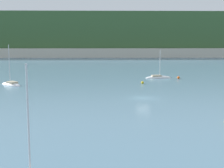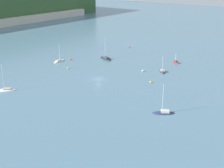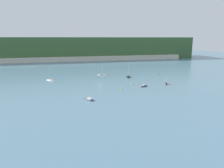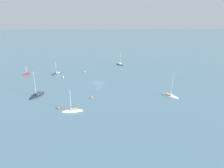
{
  "view_description": "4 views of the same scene",
  "coord_description": "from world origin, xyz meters",
  "px_view_note": "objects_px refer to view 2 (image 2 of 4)",
  "views": [
    {
      "loc": [
        -7.27,
        -57.62,
        10.8
      ],
      "look_at": [
        -5.61,
        11.66,
        1.03
      ],
      "focal_mm": 50.0,
      "sensor_mm": 36.0,
      "label": 1
    },
    {
      "loc": [
        -88.97,
        -75.58,
        39.96
      ],
      "look_at": [
        -6.16,
        -11.64,
        2.16
      ],
      "focal_mm": 50.0,
      "sensor_mm": 36.0,
      "label": 2
    },
    {
      "loc": [
        -27.23,
        -132.53,
        28.07
      ],
      "look_at": [
        4.32,
        -14.25,
        2.25
      ],
      "focal_mm": 35.0,
      "sensor_mm": 36.0,
      "label": 3
    },
    {
      "loc": [
        -4.07,
        100.51,
        33.97
      ],
      "look_at": [
        -6.38,
        6.08,
        1.48
      ],
      "focal_mm": 35.0,
      "sensor_mm": 36.0,
      "label": 4
    }
  ],
  "objects_px": {
    "sailboat_3": "(59,61)",
    "sailboat_4": "(162,72)",
    "sailboat_0": "(106,59)",
    "mooring_buoy_0": "(68,68)",
    "sailboat_1": "(6,90)",
    "sailboat_2": "(163,113)",
    "mooring_buoy_3": "(151,82)",
    "mooring_buoy_1": "(143,71)",
    "sailboat_5": "(176,63)",
    "mooring_buoy_4": "(70,59)",
    "mooring_buoy_2": "(129,47)"
  },
  "relations": [
    {
      "from": "sailboat_3",
      "to": "sailboat_4",
      "type": "distance_m",
      "value": 49.0
    },
    {
      "from": "sailboat_0",
      "to": "mooring_buoy_0",
      "type": "relative_size",
      "value": 17.36
    },
    {
      "from": "sailboat_1",
      "to": "sailboat_2",
      "type": "relative_size",
      "value": 1.06
    },
    {
      "from": "sailboat_1",
      "to": "mooring_buoy_3",
      "type": "relative_size",
      "value": 14.07
    },
    {
      "from": "mooring_buoy_0",
      "to": "mooring_buoy_1",
      "type": "relative_size",
      "value": 0.83
    },
    {
      "from": "sailboat_3",
      "to": "sailboat_1",
      "type": "bearing_deg",
      "value": -169.4
    },
    {
      "from": "sailboat_2",
      "to": "mooring_buoy_0",
      "type": "bearing_deg",
      "value": -50.87
    },
    {
      "from": "sailboat_4",
      "to": "mooring_buoy_0",
      "type": "relative_size",
      "value": 11.48
    },
    {
      "from": "sailboat_5",
      "to": "mooring_buoy_3",
      "type": "bearing_deg",
      "value": 132.71
    },
    {
      "from": "sailboat_2",
      "to": "sailboat_4",
      "type": "bearing_deg",
      "value": -96.43
    },
    {
      "from": "sailboat_2",
      "to": "mooring_buoy_0",
      "type": "relative_size",
      "value": 14.87
    },
    {
      "from": "mooring_buoy_1",
      "to": "sailboat_1",
      "type": "bearing_deg",
      "value": 151.26
    },
    {
      "from": "mooring_buoy_0",
      "to": "mooring_buoy_4",
      "type": "relative_size",
      "value": 0.85
    },
    {
      "from": "sailboat_1",
      "to": "mooring_buoy_2",
      "type": "height_order",
      "value": "sailboat_1"
    },
    {
      "from": "mooring_buoy_4",
      "to": "sailboat_0",
      "type": "bearing_deg",
      "value": -48.08
    },
    {
      "from": "mooring_buoy_4",
      "to": "sailboat_2",
      "type": "bearing_deg",
      "value": -111.89
    },
    {
      "from": "mooring_buoy_0",
      "to": "mooring_buoy_1",
      "type": "bearing_deg",
      "value": -59.34
    },
    {
      "from": "sailboat_2",
      "to": "sailboat_4",
      "type": "xyz_separation_m",
      "value": [
        35.99,
        20.37,
        -0.04
      ]
    },
    {
      "from": "sailboat_3",
      "to": "sailboat_5",
      "type": "bearing_deg",
      "value": -63.66
    },
    {
      "from": "mooring_buoy_3",
      "to": "mooring_buoy_4",
      "type": "distance_m",
      "value": 47.89
    },
    {
      "from": "sailboat_2",
      "to": "mooring_buoy_0",
      "type": "xyz_separation_m",
      "value": [
        14.7,
        55.09,
        0.2
      ]
    },
    {
      "from": "sailboat_4",
      "to": "mooring_buoy_4",
      "type": "relative_size",
      "value": 9.78
    },
    {
      "from": "sailboat_1",
      "to": "mooring_buoy_4",
      "type": "height_order",
      "value": "sailboat_1"
    },
    {
      "from": "sailboat_3",
      "to": "mooring_buoy_4",
      "type": "height_order",
      "value": "sailboat_3"
    },
    {
      "from": "sailboat_3",
      "to": "mooring_buoy_2",
      "type": "height_order",
      "value": "sailboat_3"
    },
    {
      "from": "sailboat_5",
      "to": "sailboat_0",
      "type": "bearing_deg",
      "value": 59.07
    },
    {
      "from": "mooring_buoy_0",
      "to": "sailboat_5",
      "type": "bearing_deg",
      "value": -41.78
    },
    {
      "from": "sailboat_0",
      "to": "sailboat_1",
      "type": "distance_m",
      "value": 54.88
    },
    {
      "from": "sailboat_4",
      "to": "mooring_buoy_2",
      "type": "xyz_separation_m",
      "value": [
        28.43,
        36.52,
        0.28
      ]
    },
    {
      "from": "sailboat_2",
      "to": "sailboat_3",
      "type": "height_order",
      "value": "sailboat_2"
    },
    {
      "from": "mooring_buoy_4",
      "to": "mooring_buoy_1",
      "type": "bearing_deg",
      "value": -82.07
    },
    {
      "from": "sailboat_1",
      "to": "sailboat_4",
      "type": "relative_size",
      "value": 1.38
    },
    {
      "from": "mooring_buoy_2",
      "to": "mooring_buoy_4",
      "type": "distance_m",
      "value": 39.19
    },
    {
      "from": "sailboat_3",
      "to": "mooring_buoy_0",
      "type": "distance_m",
      "value": 13.26
    },
    {
      "from": "sailboat_4",
      "to": "mooring_buoy_3",
      "type": "xyz_separation_m",
      "value": [
        -14.91,
        -3.2,
        0.28
      ]
    },
    {
      "from": "sailboat_2",
      "to": "mooring_buoy_4",
      "type": "height_order",
      "value": "sailboat_2"
    },
    {
      "from": "sailboat_0",
      "to": "mooring_buoy_1",
      "type": "xyz_separation_m",
      "value": [
        -6.1,
        -25.06,
        0.3
      ]
    },
    {
      "from": "sailboat_5",
      "to": "mooring_buoy_0",
      "type": "distance_m",
      "value": 49.6
    },
    {
      "from": "mooring_buoy_1",
      "to": "mooring_buoy_4",
      "type": "bearing_deg",
      "value": 97.93
    },
    {
      "from": "mooring_buoy_0",
      "to": "mooring_buoy_4",
      "type": "bearing_deg",
      "value": 40.57
    },
    {
      "from": "sailboat_0",
      "to": "sailboat_2",
      "type": "height_order",
      "value": "sailboat_0"
    },
    {
      "from": "sailboat_2",
      "to": "mooring_buoy_2",
      "type": "relative_size",
      "value": 13.54
    },
    {
      "from": "sailboat_5",
      "to": "mooring_buoy_4",
      "type": "distance_m",
      "value": 49.86
    },
    {
      "from": "sailboat_4",
      "to": "mooring_buoy_3",
      "type": "height_order",
      "value": "sailboat_4"
    },
    {
      "from": "mooring_buoy_0",
      "to": "mooring_buoy_4",
      "type": "distance_m",
      "value": 14.93
    },
    {
      "from": "mooring_buoy_3",
      "to": "mooring_buoy_1",
      "type": "bearing_deg",
      "value": 44.26
    },
    {
      "from": "mooring_buoy_0",
      "to": "mooring_buoy_1",
      "type": "distance_m",
      "value": 32.53
    },
    {
      "from": "sailboat_3",
      "to": "mooring_buoy_1",
      "type": "xyz_separation_m",
      "value": [
        10.59,
        -39.81,
        0.32
      ]
    },
    {
      "from": "sailboat_0",
      "to": "sailboat_5",
      "type": "bearing_deg",
      "value": -132.95
    },
    {
      "from": "sailboat_4",
      "to": "mooring_buoy_2",
      "type": "relative_size",
      "value": 10.45
    }
  ]
}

